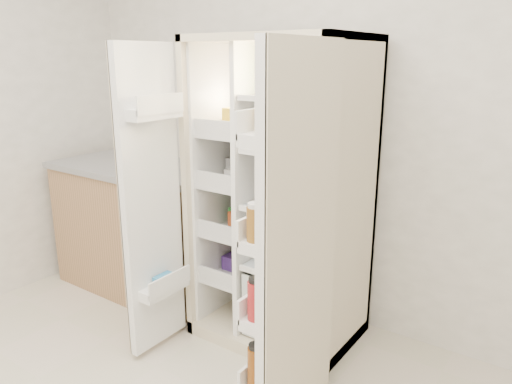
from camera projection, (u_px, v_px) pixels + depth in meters
The scene contains 5 objects.
wall_back at pixel (327, 113), 2.99m from camera, with size 4.00×0.02×2.70m, color white.
refrigerator at pixel (287, 218), 2.92m from camera, with size 0.92×0.70×1.80m.
freezer_door at pixel (152, 204), 2.69m from camera, with size 0.15×0.40×1.72m.
fridge_door at pixel (295, 252), 2.08m from camera, with size 0.17×0.58×1.72m.
kitchen_counter at pixel (143, 227), 3.58m from camera, with size 1.30×0.69×0.94m.
Camera 1 is at (1.38, -0.72, 1.68)m, focal length 34.00 mm.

